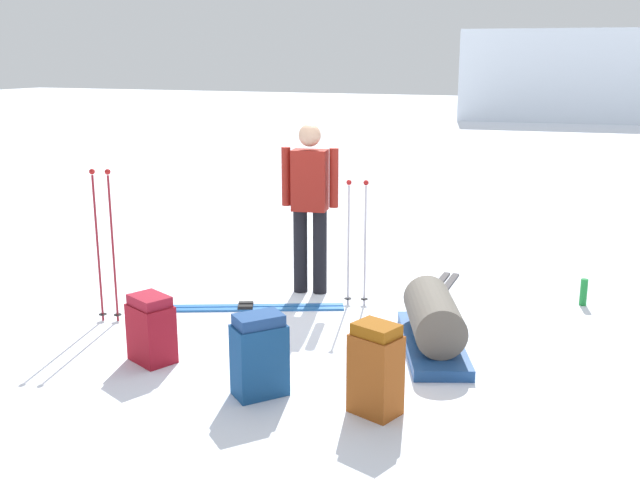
{
  "coord_description": "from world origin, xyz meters",
  "views": [
    {
      "loc": [
        2.46,
        -6.04,
        2.33
      ],
      "look_at": [
        0.0,
        0.0,
        0.7
      ],
      "focal_mm": 41.29,
      "sensor_mm": 36.0,
      "label": 1
    }
  ],
  "objects_px": {
    "ski_pair_near": "(434,296)",
    "gear_sled": "(433,323)",
    "ski_pair_far": "(246,308)",
    "thermos_bottle": "(584,292)",
    "skier_standing": "(310,200)",
    "backpack_large_dark": "(151,329)",
    "ski_poles_planted_far": "(105,239)",
    "backpack_small_spare": "(376,370)",
    "backpack_bright": "(259,356)",
    "ski_poles_planted_near": "(357,236)"
  },
  "relations": [
    {
      "from": "ski_pair_far",
      "to": "thermos_bottle",
      "type": "distance_m",
      "value": 3.25
    },
    {
      "from": "ski_pair_near",
      "to": "skier_standing",
      "type": "bearing_deg",
      "value": -165.93
    },
    {
      "from": "ski_pair_far",
      "to": "skier_standing",
      "type": "bearing_deg",
      "value": 62.66
    },
    {
      "from": "backpack_bright",
      "to": "ski_poles_planted_far",
      "type": "relative_size",
      "value": 0.43
    },
    {
      "from": "backpack_small_spare",
      "to": "ski_poles_planted_far",
      "type": "bearing_deg",
      "value": 164.16
    },
    {
      "from": "ski_pair_far",
      "to": "backpack_large_dark",
      "type": "xyz_separation_m",
      "value": [
        -0.1,
        -1.37,
        0.25
      ]
    },
    {
      "from": "ski_pair_far",
      "to": "ski_poles_planted_far",
      "type": "height_order",
      "value": "ski_poles_planted_far"
    },
    {
      "from": "backpack_small_spare",
      "to": "ski_poles_planted_near",
      "type": "distance_m",
      "value": 2.25
    },
    {
      "from": "ski_pair_near",
      "to": "gear_sled",
      "type": "relative_size",
      "value": 1.23
    },
    {
      "from": "ski_pair_far",
      "to": "gear_sled",
      "type": "bearing_deg",
      "value": -8.93
    },
    {
      "from": "ski_pair_far",
      "to": "backpack_small_spare",
      "type": "relative_size",
      "value": 2.8
    },
    {
      "from": "backpack_large_dark",
      "to": "thermos_bottle",
      "type": "height_order",
      "value": "backpack_large_dark"
    },
    {
      "from": "ski_pair_near",
      "to": "ski_pair_far",
      "type": "xyz_separation_m",
      "value": [
        -1.58,
        -1.01,
        -0.0
      ]
    },
    {
      "from": "ski_poles_planted_near",
      "to": "thermos_bottle",
      "type": "relative_size",
      "value": 4.69
    },
    {
      "from": "backpack_large_dark",
      "to": "ski_poles_planted_far",
      "type": "relative_size",
      "value": 0.39
    },
    {
      "from": "ski_pair_far",
      "to": "gear_sled",
      "type": "relative_size",
      "value": 1.28
    },
    {
      "from": "ski_pair_near",
      "to": "gear_sled",
      "type": "xyz_separation_m",
      "value": [
        0.3,
        -1.31,
        0.21
      ]
    },
    {
      "from": "gear_sled",
      "to": "ski_pair_far",
      "type": "bearing_deg",
      "value": 171.07
    },
    {
      "from": "skier_standing",
      "to": "thermos_bottle",
      "type": "xyz_separation_m",
      "value": [
        2.6,
        0.61,
        -0.82
      ]
    },
    {
      "from": "ski_pair_far",
      "to": "gear_sled",
      "type": "height_order",
      "value": "gear_sled"
    },
    {
      "from": "ski_pair_near",
      "to": "ski_pair_far",
      "type": "bearing_deg",
      "value": -147.3
    },
    {
      "from": "ski_pair_near",
      "to": "ski_poles_planted_near",
      "type": "distance_m",
      "value": 1.06
    },
    {
      "from": "skier_standing",
      "to": "ski_poles_planted_far",
      "type": "xyz_separation_m",
      "value": [
        -1.35,
        -1.46,
        -0.19
      ]
    },
    {
      "from": "ski_pair_far",
      "to": "gear_sled",
      "type": "distance_m",
      "value": 1.91
    },
    {
      "from": "ski_pair_far",
      "to": "ski_poles_planted_near",
      "type": "height_order",
      "value": "ski_poles_planted_near"
    },
    {
      "from": "backpack_small_spare",
      "to": "ski_poles_planted_far",
      "type": "xyz_separation_m",
      "value": [
        -2.77,
        0.79,
        0.46
      ]
    },
    {
      "from": "gear_sled",
      "to": "thermos_bottle",
      "type": "relative_size",
      "value": 5.31
    },
    {
      "from": "ski_pair_far",
      "to": "backpack_large_dark",
      "type": "height_order",
      "value": "backpack_large_dark"
    },
    {
      "from": "thermos_bottle",
      "to": "gear_sled",
      "type": "bearing_deg",
      "value": -123.77
    },
    {
      "from": "backpack_large_dark",
      "to": "backpack_small_spare",
      "type": "height_order",
      "value": "backpack_small_spare"
    },
    {
      "from": "ski_poles_planted_near",
      "to": "thermos_bottle",
      "type": "distance_m",
      "value": 2.26
    },
    {
      "from": "ski_poles_planted_far",
      "to": "thermos_bottle",
      "type": "distance_m",
      "value": 4.5
    },
    {
      "from": "backpack_small_spare",
      "to": "gear_sled",
      "type": "xyz_separation_m",
      "value": [
        0.09,
        1.24,
        -0.08
      ]
    },
    {
      "from": "ski_pair_far",
      "to": "gear_sled",
      "type": "xyz_separation_m",
      "value": [
        1.88,
        -0.3,
        0.21
      ]
    },
    {
      "from": "skier_standing",
      "to": "ski_poles_planted_far",
      "type": "height_order",
      "value": "skier_standing"
    },
    {
      "from": "ski_poles_planted_near",
      "to": "ski_poles_planted_far",
      "type": "relative_size",
      "value": 0.88
    },
    {
      "from": "backpack_bright",
      "to": "ski_poles_planted_near",
      "type": "bearing_deg",
      "value": 90.46
    },
    {
      "from": "ski_pair_far",
      "to": "ski_poles_planted_far",
      "type": "xyz_separation_m",
      "value": [
        -0.98,
        -0.75,
        0.76
      ]
    },
    {
      "from": "skier_standing",
      "to": "backpack_large_dark",
      "type": "height_order",
      "value": "skier_standing"
    },
    {
      "from": "ski_pair_near",
      "to": "ski_poles_planted_far",
      "type": "xyz_separation_m",
      "value": [
        -2.56,
        -1.76,
        0.76
      ]
    },
    {
      "from": "backpack_bright",
      "to": "skier_standing",
      "type": "bearing_deg",
      "value": 104.25
    },
    {
      "from": "ski_pair_far",
      "to": "backpack_small_spare",
      "type": "bearing_deg",
      "value": -40.7
    },
    {
      "from": "ski_poles_planted_near",
      "to": "gear_sled",
      "type": "distance_m",
      "value": 1.32
    },
    {
      "from": "ski_pair_near",
      "to": "ski_pair_far",
      "type": "relative_size",
      "value": 0.96
    },
    {
      "from": "backpack_small_spare",
      "to": "ski_pair_near",
      "type": "bearing_deg",
      "value": 94.73
    },
    {
      "from": "ski_poles_planted_near",
      "to": "ski_pair_near",
      "type": "bearing_deg",
      "value": 37.95
    },
    {
      "from": "backpack_bright",
      "to": "backpack_small_spare",
      "type": "height_order",
      "value": "backpack_small_spare"
    },
    {
      "from": "backpack_bright",
      "to": "backpack_small_spare",
      "type": "xyz_separation_m",
      "value": [
        0.84,
        0.04,
        0.02
      ]
    },
    {
      "from": "ski_poles_planted_far",
      "to": "thermos_bottle",
      "type": "height_order",
      "value": "ski_poles_planted_far"
    },
    {
      "from": "backpack_small_spare",
      "to": "ski_pair_far",
      "type": "bearing_deg",
      "value": 139.3
    }
  ]
}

